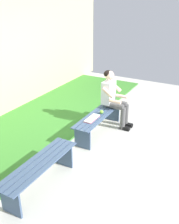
# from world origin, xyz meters

# --- Properties ---
(ground_plane) EXTENTS (10.00, 7.00, 0.04)m
(ground_plane) POSITION_xyz_m (0.98, 1.00, -0.02)
(ground_plane) COLOR #B2B2AD
(grass_strip) EXTENTS (9.00, 2.22, 0.03)m
(grass_strip) POSITION_xyz_m (0.98, -1.45, 0.01)
(grass_strip) COLOR #387A2D
(grass_strip) RESTS_ON ground
(bench_near) EXTENTS (1.63, 0.38, 0.44)m
(bench_near) POSITION_xyz_m (0.00, 0.00, 0.34)
(bench_near) COLOR #384C6B
(bench_near) RESTS_ON ground
(bench_far) EXTENTS (1.50, 0.38, 0.44)m
(bench_far) POSITION_xyz_m (1.96, 0.00, 0.33)
(bench_far) COLOR #384C6B
(bench_far) RESTS_ON ground
(person_seated) EXTENTS (0.50, 0.69, 1.25)m
(person_seated) POSITION_xyz_m (-0.48, 0.10, 0.69)
(person_seated) COLOR silver
(person_seated) RESTS_ON ground
(apple) EXTENTS (0.08, 0.08, 0.08)m
(apple) POSITION_xyz_m (-0.03, 0.04, 0.48)
(apple) COLOR #72B738
(apple) RESTS_ON bench_near
(book_open) EXTENTS (0.41, 0.16, 0.02)m
(book_open) POSITION_xyz_m (0.29, -0.01, 0.45)
(book_open) COLOR white
(book_open) RESTS_ON bench_near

